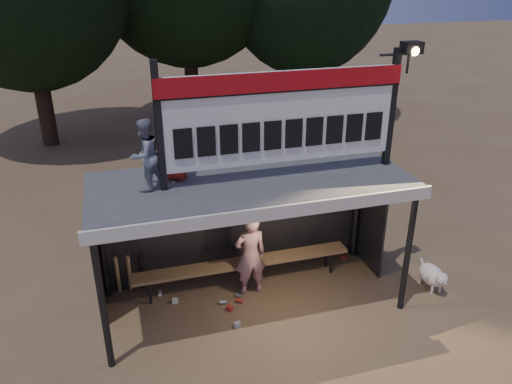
# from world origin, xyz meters

# --- Properties ---
(ground) EXTENTS (80.00, 80.00, 0.00)m
(ground) POSITION_xyz_m (0.00, 0.00, 0.00)
(ground) COLOR brown
(ground) RESTS_ON ground
(player) EXTENTS (0.57, 0.38, 1.53)m
(player) POSITION_xyz_m (0.06, 0.28, 0.77)
(player) COLOR silver
(player) RESTS_ON ground
(child_a) EXTENTS (0.66, 0.65, 1.08)m
(child_a) POSITION_xyz_m (-1.58, 0.07, 2.86)
(child_a) COLOR gray
(child_a) RESTS_ON dugout_shelter
(child_b) EXTENTS (0.59, 0.56, 1.01)m
(child_b) POSITION_xyz_m (-1.11, 0.37, 2.83)
(child_b) COLOR #AD271A
(child_b) RESTS_ON dugout_shelter
(dugout_shelter) EXTENTS (5.10, 2.08, 2.32)m
(dugout_shelter) POSITION_xyz_m (0.00, 0.24, 1.85)
(dugout_shelter) COLOR #404143
(dugout_shelter) RESTS_ON ground
(scoreboard_assembly) EXTENTS (4.10, 0.27, 1.99)m
(scoreboard_assembly) POSITION_xyz_m (0.56, -0.01, 3.32)
(scoreboard_assembly) COLOR black
(scoreboard_assembly) RESTS_ON dugout_shelter
(bench) EXTENTS (4.00, 0.35, 0.48)m
(bench) POSITION_xyz_m (0.00, 0.55, 0.43)
(bench) COLOR olive
(bench) RESTS_ON ground
(dog) EXTENTS (0.36, 0.81, 0.49)m
(dog) POSITION_xyz_m (3.24, -0.57, 0.28)
(dog) COLOR silver
(dog) RESTS_ON ground
(bats) EXTENTS (0.48, 0.33, 0.84)m
(bats) POSITION_xyz_m (-2.00, 0.82, 0.43)
(bats) COLOR #A2814B
(bats) RESTS_ON ground
(litter) EXTENTS (3.78, 1.50, 0.08)m
(litter) POSITION_xyz_m (-0.29, 0.16, 0.04)
(litter) COLOR #AA221D
(litter) RESTS_ON ground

